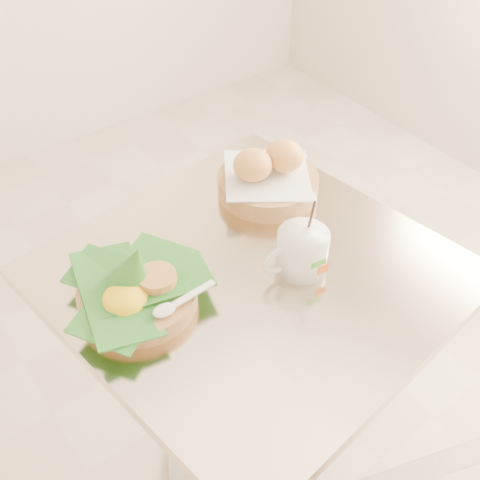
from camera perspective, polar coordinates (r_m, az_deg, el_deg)
cafe_table at (r=1.33m, az=1.08°, el=-9.68°), size 0.79×0.79×0.75m
rice_basket at (r=1.09m, az=-9.76°, el=-4.64°), size 0.27×0.27×0.14m
bread_basket at (r=1.33m, az=2.69°, el=5.99°), size 0.26×0.26×0.12m
coffee_mug at (r=1.14m, az=5.82°, el=-1.00°), size 0.14×0.10×0.17m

